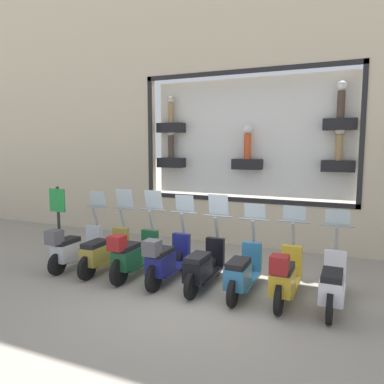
{
  "coord_description": "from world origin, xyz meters",
  "views": [
    {
      "loc": [
        -6.17,
        -2.71,
        2.68
      ],
      "look_at": [
        1.61,
        0.7,
        1.62
      ],
      "focal_mm": 35.0,
      "sensor_mm": 36.0,
      "label": 1
    }
  ],
  "objects_px": {
    "scooter_olive_6": "(104,252)",
    "scooter_navy_4": "(166,259)",
    "scooter_green_5": "(133,254)",
    "shop_sign_post": "(58,220)",
    "scooter_silver_7": "(73,247)",
    "scooter_white_0": "(332,284)",
    "scooter_yellow_1": "(285,276)",
    "scooter_teal_2": "(242,272)",
    "scooter_black_3": "(203,266)"
  },
  "relations": [
    {
      "from": "scooter_silver_7",
      "to": "scooter_white_0",
      "type": "bearing_deg",
      "value": -89.31
    },
    {
      "from": "scooter_black_3",
      "to": "scooter_green_5",
      "type": "distance_m",
      "value": 1.53
    },
    {
      "from": "scooter_yellow_1",
      "to": "scooter_black_3",
      "type": "xyz_separation_m",
      "value": [
        0.06,
        1.52,
        -0.04
      ]
    },
    {
      "from": "scooter_silver_7",
      "to": "shop_sign_post",
      "type": "distance_m",
      "value": 1.02
    },
    {
      "from": "scooter_olive_6",
      "to": "scooter_silver_7",
      "type": "relative_size",
      "value": 1.0
    },
    {
      "from": "scooter_black_3",
      "to": "shop_sign_post",
      "type": "height_order",
      "value": "shop_sign_post"
    },
    {
      "from": "scooter_black_3",
      "to": "scooter_olive_6",
      "type": "distance_m",
      "value": 2.29
    },
    {
      "from": "shop_sign_post",
      "to": "scooter_white_0",
      "type": "bearing_deg",
      "value": -93.36
    },
    {
      "from": "scooter_white_0",
      "to": "scooter_teal_2",
      "type": "relative_size",
      "value": 1.0
    },
    {
      "from": "scooter_white_0",
      "to": "scooter_navy_4",
      "type": "relative_size",
      "value": 1.0
    },
    {
      "from": "scooter_teal_2",
      "to": "shop_sign_post",
      "type": "distance_m",
      "value": 4.65
    },
    {
      "from": "scooter_white_0",
      "to": "scooter_navy_4",
      "type": "height_order",
      "value": "scooter_navy_4"
    },
    {
      "from": "scooter_silver_7",
      "to": "shop_sign_post",
      "type": "xyz_separation_m",
      "value": [
        0.42,
        0.8,
        0.48
      ]
    },
    {
      "from": "scooter_yellow_1",
      "to": "scooter_navy_4",
      "type": "distance_m",
      "value": 2.29
    },
    {
      "from": "scooter_teal_2",
      "to": "shop_sign_post",
      "type": "bearing_deg",
      "value": 85.51
    },
    {
      "from": "scooter_white_0",
      "to": "scooter_black_3",
      "type": "distance_m",
      "value": 2.29
    },
    {
      "from": "scooter_yellow_1",
      "to": "scooter_teal_2",
      "type": "distance_m",
      "value": 0.77
    },
    {
      "from": "scooter_yellow_1",
      "to": "scooter_black_3",
      "type": "bearing_deg",
      "value": 87.59
    },
    {
      "from": "scooter_black_3",
      "to": "scooter_green_5",
      "type": "xyz_separation_m",
      "value": [
        -0.05,
        1.52,
        0.06
      ]
    },
    {
      "from": "scooter_yellow_1",
      "to": "scooter_green_5",
      "type": "relative_size",
      "value": 1.0
    },
    {
      "from": "scooter_olive_6",
      "to": "scooter_teal_2",
      "type": "bearing_deg",
      "value": -90.14
    },
    {
      "from": "scooter_white_0",
      "to": "scooter_yellow_1",
      "type": "bearing_deg",
      "value": 94.47
    },
    {
      "from": "scooter_teal_2",
      "to": "scooter_silver_7",
      "type": "distance_m",
      "value": 3.81
    },
    {
      "from": "scooter_teal_2",
      "to": "scooter_green_5",
      "type": "bearing_deg",
      "value": 91.22
    },
    {
      "from": "scooter_yellow_1",
      "to": "scooter_olive_6",
      "type": "xyz_separation_m",
      "value": [
        0.07,
        3.81,
        -0.04
      ]
    },
    {
      "from": "scooter_green_5",
      "to": "scooter_olive_6",
      "type": "distance_m",
      "value": 0.77
    },
    {
      "from": "scooter_navy_4",
      "to": "scooter_olive_6",
      "type": "relative_size",
      "value": 1.0
    },
    {
      "from": "scooter_white_0",
      "to": "shop_sign_post",
      "type": "bearing_deg",
      "value": 86.64
    },
    {
      "from": "scooter_teal_2",
      "to": "scooter_green_5",
      "type": "xyz_separation_m",
      "value": [
        -0.05,
        2.29,
        0.07
      ]
    },
    {
      "from": "scooter_white_0",
      "to": "scooter_green_5",
      "type": "xyz_separation_m",
      "value": [
        -0.05,
        3.81,
        0.06
      ]
    },
    {
      "from": "scooter_green_5",
      "to": "shop_sign_post",
      "type": "height_order",
      "value": "shop_sign_post"
    },
    {
      "from": "scooter_yellow_1",
      "to": "scooter_navy_4",
      "type": "relative_size",
      "value": 1.0
    },
    {
      "from": "scooter_green_5",
      "to": "shop_sign_post",
      "type": "bearing_deg",
      "value": 79.97
    },
    {
      "from": "scooter_olive_6",
      "to": "shop_sign_post",
      "type": "bearing_deg",
      "value": 77.19
    },
    {
      "from": "scooter_white_0",
      "to": "scooter_silver_7",
      "type": "relative_size",
      "value": 1.0
    },
    {
      "from": "scooter_teal_2",
      "to": "scooter_navy_4",
      "type": "relative_size",
      "value": 0.99
    },
    {
      "from": "scooter_white_0",
      "to": "scooter_black_3",
      "type": "relative_size",
      "value": 1.0
    },
    {
      "from": "scooter_white_0",
      "to": "scooter_green_5",
      "type": "relative_size",
      "value": 0.99
    },
    {
      "from": "scooter_white_0",
      "to": "scooter_navy_4",
      "type": "distance_m",
      "value": 3.05
    },
    {
      "from": "scooter_black_3",
      "to": "shop_sign_post",
      "type": "xyz_separation_m",
      "value": [
        0.36,
        3.85,
        0.51
      ]
    },
    {
      "from": "scooter_navy_4",
      "to": "shop_sign_post",
      "type": "relative_size",
      "value": 1.04
    },
    {
      "from": "scooter_teal_2",
      "to": "scooter_navy_4",
      "type": "bearing_deg",
      "value": 91.99
    },
    {
      "from": "scooter_olive_6",
      "to": "scooter_navy_4",
      "type": "bearing_deg",
      "value": -92.27
    },
    {
      "from": "scooter_silver_7",
      "to": "scooter_black_3",
      "type": "bearing_deg",
      "value": -88.71
    },
    {
      "from": "scooter_yellow_1",
      "to": "shop_sign_post",
      "type": "distance_m",
      "value": 5.41
    },
    {
      "from": "scooter_yellow_1",
      "to": "scooter_black_3",
      "type": "relative_size",
      "value": 1.0
    },
    {
      "from": "scooter_navy_4",
      "to": "scooter_yellow_1",
      "type": "bearing_deg",
      "value": -90.13
    },
    {
      "from": "scooter_yellow_1",
      "to": "shop_sign_post",
      "type": "height_order",
      "value": "shop_sign_post"
    },
    {
      "from": "scooter_white_0",
      "to": "scooter_navy_4",
      "type": "bearing_deg",
      "value": 91.02
    },
    {
      "from": "scooter_navy_4",
      "to": "scooter_silver_7",
      "type": "height_order",
      "value": "scooter_navy_4"
    }
  ]
}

